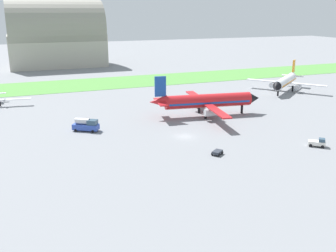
{
  "coord_description": "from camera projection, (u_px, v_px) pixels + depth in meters",
  "views": [
    {
      "loc": [
        -35.97,
        -80.51,
        29.15
      ],
      "look_at": [
        -4.2,
        0.35,
        3.0
      ],
      "focal_mm": 41.11,
      "sensor_mm": 36.0,
      "label": 1
    }
  ],
  "objects": [
    {
      "name": "ground_plane",
      "position": [
        185.0,
        136.0,
        92.75
      ],
      "size": [
        600.0,
        600.0,
        0.0
      ],
      "primitive_type": "plane",
      "color": "gray"
    },
    {
      "name": "grass_taxiway_strip",
      "position": [
        111.0,
        83.0,
        161.42
      ],
      "size": [
        360.0,
        28.0,
        0.08
      ],
      "primitive_type": "cube",
      "color": "#549342",
      "rests_on": "ground_plane"
    },
    {
      "name": "baggage_cart_midfield",
      "position": [
        217.0,
        152.0,
        80.83
      ],
      "size": [
        2.95,
        2.83,
        0.9
      ],
      "rotation": [
        0.0,
        0.0,
        0.65
      ],
      "color": "#2D333D",
      "rests_on": "ground_plane"
    },
    {
      "name": "airplane_midfield_jet",
      "position": [
        206.0,
        101.0,
        109.95
      ],
      "size": [
        33.16,
        33.69,
        11.93
      ],
      "rotation": [
        0.0,
        0.0,
        6.14
      ],
      "color": "red",
      "rests_on": "ground_plane"
    },
    {
      "name": "hangar_distant",
      "position": [
        56.0,
        36.0,
        205.6
      ],
      "size": [
        49.41,
        29.74,
        34.71
      ],
      "color": "#B2AD9E",
      "rests_on": "ground_plane"
    },
    {
      "name": "airplane_parked_jet_far",
      "position": [
        285.0,
        81.0,
        143.76
      ],
      "size": [
        24.92,
        24.48,
        10.46
      ],
      "rotation": [
        0.0,
        0.0,
        3.81
      ],
      "color": "white",
      "rests_on": "ground_plane"
    },
    {
      "name": "fuel_truck_by_runway",
      "position": [
        86.0,
        125.0,
        96.63
      ],
      "size": [
        6.77,
        5.52,
        3.29
      ],
      "rotation": [
        0.0,
        0.0,
        5.72
      ],
      "color": "#334FB2",
      "rests_on": "ground_plane"
    },
    {
      "name": "pushback_tug_near_gate",
      "position": [
        318.0,
        143.0,
        85.65
      ],
      "size": [
        3.9,
        3.72,
        1.95
      ],
      "rotation": [
        0.0,
        0.0,
        5.57
      ],
      "color": "white",
      "rests_on": "ground_plane"
    }
  ]
}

